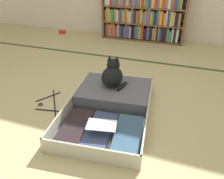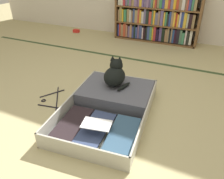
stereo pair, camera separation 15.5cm
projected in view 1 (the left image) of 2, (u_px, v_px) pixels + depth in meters
The scene contains 7 objects.
ground_plane at pixel (86, 126), 1.68m from camera, with size 10.00×10.00×0.00m, color tan.
tatami_border at pixel (131, 59), 2.80m from camera, with size 4.80×0.05×0.00m.
bookshelf at pixel (143, 16), 3.34m from camera, with size 1.26×0.27×0.76m.
open_suitcase at pixel (111, 103), 1.85m from camera, with size 0.74×1.06×0.13m.
black_cat at pixel (113, 75), 1.94m from camera, with size 0.25×0.26×0.26m.
clothes_hanger at pixel (50, 103), 1.93m from camera, with size 0.31×0.37×0.01m.
small_red_pouch at pixel (62, 32), 3.79m from camera, with size 0.10×0.07×0.05m.
Camera 1 is at (0.61, -1.17, 1.09)m, focal length 35.17 mm.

